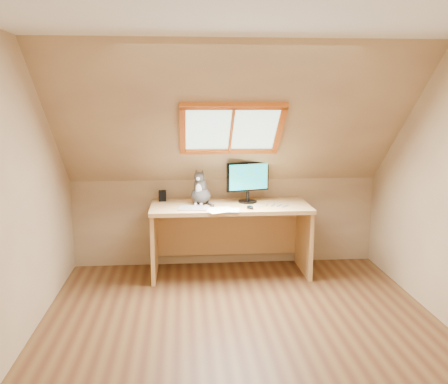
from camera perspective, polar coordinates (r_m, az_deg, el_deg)
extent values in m
plane|color=brown|center=(4.37, 2.15, -15.42)|extent=(3.50, 3.50, 0.00)
cube|color=tan|center=(2.32, 7.55, -7.64)|extent=(3.50, 0.02, 2.40)
cube|color=tan|center=(4.16, -22.40, -0.14)|extent=(0.02, 3.50, 2.40)
cube|color=tan|center=(5.84, 0.14, -3.41)|extent=(3.50, 0.02, 1.00)
cube|color=silver|center=(3.19, 4.22, 19.23)|extent=(3.50, 1.95, 0.02)
cube|color=tan|center=(4.90, 0.92, 8.08)|extent=(3.50, 1.56, 1.41)
cube|color=#B2E0CC|center=(4.98, 0.83, 7.31)|extent=(0.90, 0.53, 0.48)
cube|color=#C56412|center=(4.98, 0.83, 7.31)|extent=(1.02, 0.64, 0.59)
cube|color=tan|center=(5.43, 0.70, -1.66)|extent=(1.72, 0.75, 0.04)
cube|color=tan|center=(5.51, -7.98, -5.78)|extent=(0.04, 0.68, 0.74)
cube|color=tan|center=(5.66, 9.12, -5.37)|extent=(0.04, 0.68, 0.74)
cube|color=tan|center=(5.85, 0.37, -4.69)|extent=(1.62, 0.03, 0.52)
cylinder|color=black|center=(5.54, 2.71, -1.09)|extent=(0.21, 0.21, 0.02)
cylinder|color=black|center=(5.52, 2.72, -0.43)|extent=(0.03, 0.03, 0.11)
cube|color=black|center=(5.49, 2.74, 1.78)|extent=(0.48, 0.17, 0.32)
cube|color=#0080DF|center=(5.46, 2.84, 1.74)|extent=(0.43, 0.13, 0.28)
ellipsoid|color=#484340|center=(5.45, -2.69, -0.40)|extent=(0.27, 0.31, 0.18)
ellipsoid|color=#484340|center=(5.42, -2.74, 0.68)|extent=(0.17, 0.17, 0.20)
ellipsoid|color=silver|center=(5.36, -2.90, 0.35)|extent=(0.08, 0.06, 0.12)
ellipsoid|color=#484340|center=(5.35, -2.87, 1.77)|extent=(0.13, 0.13, 0.10)
sphere|color=silver|center=(5.31, -2.99, 1.51)|extent=(0.04, 0.04, 0.04)
cone|color=#484340|center=(5.37, -3.18, 2.35)|extent=(0.06, 0.06, 0.07)
cone|color=#484340|center=(5.36, -2.46, 2.33)|extent=(0.06, 0.06, 0.07)
cube|color=black|center=(5.64, -7.05, -0.43)|extent=(0.08, 0.08, 0.12)
cube|color=#B2B2B7|center=(5.23, -3.52, -1.84)|extent=(0.33, 0.25, 0.01)
ellipsoid|color=black|center=(5.22, 2.99, -1.75)|extent=(0.09, 0.12, 0.03)
cube|color=white|center=(5.16, -0.33, -2.05)|extent=(0.33, 0.27, 0.00)
cube|color=white|center=(5.16, -0.33, -2.04)|extent=(0.32, 0.24, 0.00)
cube|color=white|center=(5.16, -0.33, -2.02)|extent=(0.35, 0.30, 0.00)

